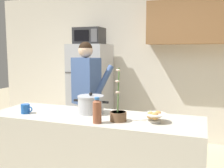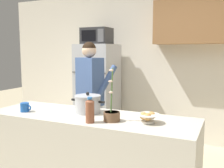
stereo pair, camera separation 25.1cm
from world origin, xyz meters
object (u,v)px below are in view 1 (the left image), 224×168
Objects in this scene: refrigerator at (90,92)px; cooking_pot at (91,104)px; potted_orchid at (118,114)px; person_near_pot at (87,88)px; bottle_near_edge at (97,111)px; bread_bowl at (154,117)px; coffee_mug at (26,109)px; microwave at (89,36)px.

refrigerator reaches higher than cooking_pot.
potted_orchid is at bearing -59.18° from refrigerator.
person_near_pot reaches higher than bottle_near_edge.
bread_bowl is 0.33m from potted_orchid.
bread_bowl is 0.44× the size of potted_orchid.
refrigerator is 0.99× the size of person_near_pot.
coffee_mug is at bearing -175.10° from bread_bowl.
bread_bowl is 0.51m from bottle_near_edge.
microwave is 2.27× the size of bread_bowl.
bottle_near_edge reaches higher than bread_bowl.
microwave is 2.52m from bread_bowl.
person_near_pot is 7.94× the size of bread_bowl.
bottle_near_edge is at bearing -5.97° from coffee_mug.
cooking_pot is 0.69m from bread_bowl.
person_near_pot is at bearing -68.15° from microwave.
bread_bowl is at bearing -40.88° from person_near_pot.
microwave is at bearing 128.56° from bread_bowl.
microwave is 2.40m from potted_orchid.
potted_orchid is (-0.32, -0.07, 0.01)m from bread_bowl.
person_near_pot is at bearing -68.63° from refrigerator.
cooking_pot is at bearing -62.17° from person_near_pot.
refrigerator is 7.23× the size of bottle_near_edge.
bread_bowl is at bearing 12.55° from potted_orchid.
coffee_mug is (0.18, -1.97, -0.84)m from microwave.
person_near_pot reaches higher than coffee_mug.
person_near_pot is 1.10m from coffee_mug.
bottle_near_edge is at bearing -63.85° from microwave.
person_near_pot is 1.33m from potted_orchid.
refrigerator is at bearing 120.82° from potted_orchid.
person_near_pot is 1.35m from bottle_near_edge.
refrigerator is at bearing 114.60° from cooking_pot.
potted_orchid is (1.16, -1.93, -0.83)m from microwave.
cooking_pot reaches higher than coffee_mug.
bottle_near_edge is (1.01, -2.06, -0.78)m from microwave.
coffee_mug is (-0.62, -0.23, -0.04)m from cooking_pot.
cooking_pot is 0.67m from coffee_mug.
cooking_pot is 1.80× the size of bread_bowl.
refrigerator is at bearing 111.37° from person_near_pot.
person_near_pot is 7.27× the size of bottle_near_edge.
microwave reaches higher than potted_orchid.
coffee_mug is 0.62× the size of bread_bowl.
microwave is at bearing 121.11° from potted_orchid.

